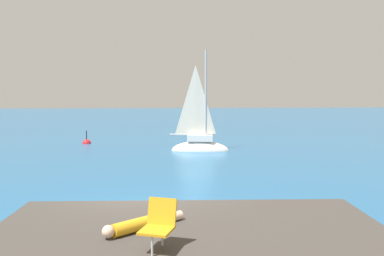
{
  "coord_description": "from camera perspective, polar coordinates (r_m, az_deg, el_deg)",
  "views": [
    {
      "loc": [
        0.49,
        -10.48,
        3.33
      ],
      "look_at": [
        2.0,
        9.73,
        1.57
      ],
      "focal_mm": 37.6,
      "sensor_mm": 36.0,
      "label": 1
    }
  ],
  "objects": [
    {
      "name": "marker_buoy",
      "position": [
        27.57,
        -14.71,
        -2.12
      ],
      "size": [
        0.56,
        0.56,
        1.13
      ],
      "color": "red",
      "rests_on": "ground"
    },
    {
      "name": "person_sunbather",
      "position": [
        7.65,
        -7.29,
        -13.38
      ],
      "size": [
        1.46,
        1.2,
        0.25
      ],
      "rotation": [
        0.0,
        0.0,
        0.67
      ],
      "color": "gold",
      "rests_on": "shore_ledge"
    },
    {
      "name": "boulder_seaward",
      "position": [
        10.35,
        -4.65,
        -13.81
      ],
      "size": [
        1.09,
        1.0,
        0.58
      ],
      "primitive_type": "cube",
      "rotation": [
        -0.1,
        -0.03,
        0.35
      ],
      "color": "#3F3931",
      "rests_on": "ground"
    },
    {
      "name": "ground_plane",
      "position": [
        11.01,
        -6.79,
        -12.66
      ],
      "size": [
        160.0,
        160.0,
        0.0
      ],
      "primitive_type": "plane",
      "color": "#236093"
    },
    {
      "name": "boulder_inland",
      "position": [
        10.78,
        15.46,
        -13.21
      ],
      "size": [
        0.93,
        0.88,
        0.53
      ],
      "primitive_type": "cube",
      "rotation": [
        -0.19,
        -0.05,
        0.49
      ],
      "color": "#483D30",
      "rests_on": "ground"
    },
    {
      "name": "sailboat_near",
      "position": [
        23.24,
        1.12,
        -2.41
      ],
      "size": [
        3.49,
        1.62,
        6.35
      ],
      "rotation": [
        0.0,
        0.0,
        6.14
      ],
      "color": "white",
      "rests_on": "ground"
    },
    {
      "name": "beach_chair",
      "position": [
        6.67,
        -4.68,
        -13.17
      ],
      "size": [
        0.65,
        0.72,
        0.8
      ],
      "rotation": [
        0.0,
        0.0,
        4.37
      ],
      "color": "orange",
      "rests_on": "shore_ledge"
    }
  ]
}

